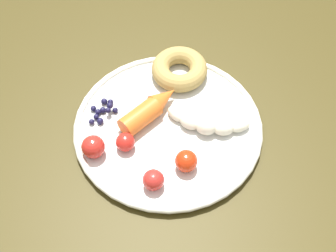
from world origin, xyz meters
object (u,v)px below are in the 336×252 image
object	(u,v)px
carrot_orange	(151,109)
tomato_near	(186,161)
plate	(168,127)
banana	(207,124)
tomato_extra	(125,142)
dining_table	(155,154)
donut	(179,69)
tomato_mid	(93,147)
tomato_far	(153,180)
blueberry_pile	(103,111)

from	to	relation	value
carrot_orange	tomato_near	world-z (taller)	same
plate	banana	world-z (taller)	banana
carrot_orange	tomato_extra	xyz separation A→B (m)	(-0.01, -0.08, -0.00)
plate	tomato_near	size ratio (longest dim) A/B	8.95
dining_table	plate	distance (m)	0.10
plate	banana	xyz separation A→B (m)	(0.06, 0.02, 0.02)
plate	donut	size ratio (longest dim) A/B	3.16
plate	carrot_orange	xyz separation A→B (m)	(-0.04, 0.01, 0.02)
carrot_orange	tomato_mid	world-z (taller)	tomato_mid
carrot_orange	donut	bearing A→B (deg)	83.87
carrot_orange	dining_table	bearing A→B (deg)	-53.70
carrot_orange	tomato_far	xyz separation A→B (m)	(0.06, -0.13, -0.00)
blueberry_pile	tomato_extra	xyz separation A→B (m)	(0.07, -0.05, 0.01)
tomato_mid	tomato_extra	world-z (taller)	tomato_mid
blueberry_pile	tomato_extra	size ratio (longest dim) A/B	1.91
banana	tomato_mid	bearing A→B (deg)	-143.32
tomato_far	banana	bearing A→B (deg)	72.80
carrot_orange	tomato_extra	world-z (taller)	carrot_orange
banana	carrot_orange	bearing A→B (deg)	-174.35
banana	donut	distance (m)	0.13
tomato_near	tomato_mid	size ratio (longest dim) A/B	0.94
banana	carrot_orange	xyz separation A→B (m)	(-0.10, -0.01, 0.01)
carrot_orange	tomato_mid	distance (m)	0.12
tomato_mid	tomato_far	size ratio (longest dim) A/B	1.13
banana	tomato_far	xyz separation A→B (m)	(-0.04, -0.14, 0.00)
dining_table	blueberry_pile	distance (m)	0.14
carrot_orange	tomato_extra	bearing A→B (deg)	-99.85
blueberry_pile	tomato_extra	bearing A→B (deg)	-36.25
tomato_near	tomato_far	xyz separation A→B (m)	(-0.04, -0.05, -0.00)
donut	tomato_mid	bearing A→B (deg)	-107.71
banana	tomato_far	bearing A→B (deg)	-107.20
banana	donut	size ratio (longest dim) A/B	1.46
carrot_orange	blueberry_pile	distance (m)	0.09
carrot_orange	blueberry_pile	bearing A→B (deg)	-161.48
plate	tomato_extra	world-z (taller)	tomato_extra
blueberry_pile	tomato_far	bearing A→B (deg)	-35.24
donut	tomato_mid	world-z (taller)	tomato_mid
tomato_mid	tomato_extra	distance (m)	0.05
tomato_mid	tomato_far	distance (m)	0.12
dining_table	tomato_far	world-z (taller)	tomato_far
tomato_far	tomato_near	bearing A→B (deg)	54.74
donut	tomato_mid	distance (m)	0.23
tomato_mid	dining_table	bearing A→B (deg)	52.46
carrot_orange	tomato_far	world-z (taller)	carrot_orange
carrot_orange	tomato_near	distance (m)	0.12
tomato_far	carrot_orange	bearing A→B (deg)	114.82
donut	blueberry_pile	distance (m)	0.16
banana	tomato_mid	world-z (taller)	tomato_mid
dining_table	plate	bearing A→B (deg)	15.81
tomato_far	tomato_extra	world-z (taller)	tomato_far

